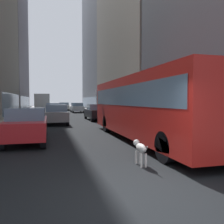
% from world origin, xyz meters
% --- Properties ---
extents(ground_plane, '(120.00, 120.00, 0.00)m').
position_xyz_m(ground_plane, '(0.00, 35.00, 0.00)').
color(ground_plane, black).
extents(sidewalk_left, '(2.40, 110.00, 0.15)m').
position_xyz_m(sidewalk_left, '(-5.70, 35.00, 0.07)').
color(sidewalk_left, '#9E9991').
rests_on(sidewalk_left, ground).
extents(sidewalk_right, '(2.40, 110.00, 0.15)m').
position_xyz_m(sidewalk_right, '(5.70, 35.00, 0.07)').
color(sidewalk_right, '#9E9991').
rests_on(sidewalk_right, ground).
extents(building_right_mid, '(10.85, 20.16, 29.52)m').
position_xyz_m(building_right_mid, '(11.90, 26.78, 14.75)').
color(building_right_mid, gray).
rests_on(building_right_mid, ground).
extents(building_right_far, '(9.82, 19.99, 31.49)m').
position_xyz_m(building_right_far, '(11.90, 48.98, 15.74)').
color(building_right_far, slate).
rests_on(building_right_far, ground).
extents(transit_bus, '(2.78, 11.53, 3.05)m').
position_xyz_m(transit_bus, '(2.80, 6.55, 1.78)').
color(transit_bus, red).
rests_on(transit_bus, ground).
extents(car_blue_hatchback, '(1.92, 4.08, 1.62)m').
position_xyz_m(car_blue_hatchback, '(-1.20, 29.23, 0.82)').
color(car_blue_hatchback, '#4C6BB7').
rests_on(car_blue_hatchback, ground).
extents(car_white_van, '(1.93, 4.73, 1.62)m').
position_xyz_m(car_white_van, '(1.20, 44.92, 0.83)').
color(car_white_van, silver).
rests_on(car_white_van, ground).
extents(car_grey_wagon, '(1.79, 4.42, 1.62)m').
position_xyz_m(car_grey_wagon, '(-1.20, 15.97, 0.82)').
color(car_grey_wagon, slate).
rests_on(car_grey_wagon, ground).
extents(car_silver_sedan, '(1.91, 4.44, 1.62)m').
position_xyz_m(car_silver_sedan, '(2.80, 35.51, 0.82)').
color(car_silver_sedan, '#B7BABF').
rests_on(car_silver_sedan, ground).
extents(car_black_suv, '(1.73, 4.68, 1.62)m').
position_xyz_m(car_black_suv, '(2.80, 19.14, 0.82)').
color(car_black_suv, black).
rests_on(car_black_suv, ground).
extents(car_red_coupe, '(1.74, 4.79, 1.62)m').
position_xyz_m(car_red_coupe, '(-2.80, 7.56, 0.82)').
color(car_red_coupe, red).
rests_on(car_red_coupe, ground).
extents(box_truck, '(2.30, 7.50, 3.05)m').
position_xyz_m(box_truck, '(-2.80, 37.35, 1.67)').
color(box_truck, silver).
rests_on(box_truck, ground).
extents(dalmatian_dog, '(0.22, 0.96, 0.72)m').
position_xyz_m(dalmatian_dog, '(0.83, 2.41, 0.51)').
color(dalmatian_dog, white).
rests_on(dalmatian_dog, ground).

